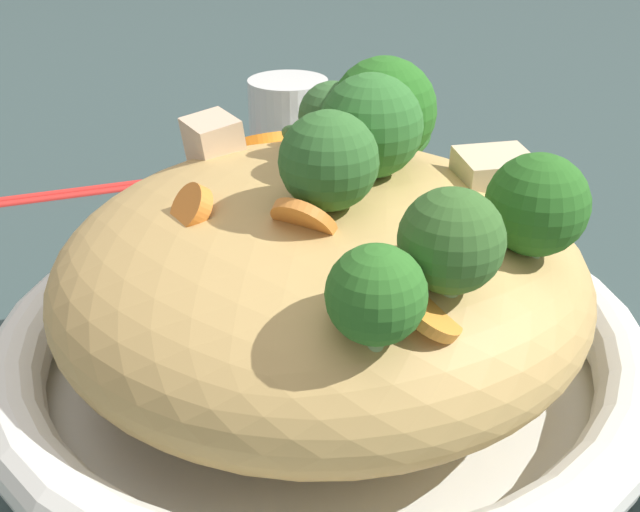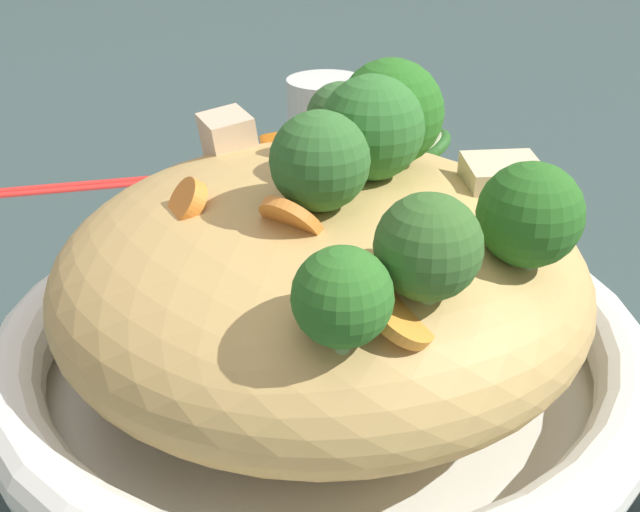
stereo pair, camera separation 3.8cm
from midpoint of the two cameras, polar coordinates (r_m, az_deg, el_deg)
name	(u,v)px [view 1 (the left image)]	position (r m, az deg, el deg)	size (l,w,h in m)	color
ground_plane	(320,397)	(0.43, -2.59, -10.31)	(3.00, 3.00, 0.00)	#314443
serving_bowl	(320,356)	(0.41, -2.67, -7.35)	(0.33, 0.33, 0.05)	white
noodle_heap	(320,275)	(0.39, -2.82, -1.46)	(0.26, 0.26, 0.11)	tan
broccoli_florets	(398,163)	(0.34, 2.47, 6.69)	(0.18, 0.15, 0.08)	#A0C474
carrot_coins	(290,206)	(0.36, -5.24, 3.58)	(0.23, 0.10, 0.04)	orange
zucchini_slices	(357,141)	(0.44, 0.20, 8.28)	(0.07, 0.11, 0.04)	beige
chicken_chunks	(360,161)	(0.40, 0.21, 6.88)	(0.14, 0.14, 0.03)	beige
chopsticks_pair	(70,191)	(0.71, -19.25, 4.46)	(0.04, 0.21, 0.01)	red
drinking_glass	(289,141)	(0.65, -3.99, 8.29)	(0.06, 0.06, 0.10)	silver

